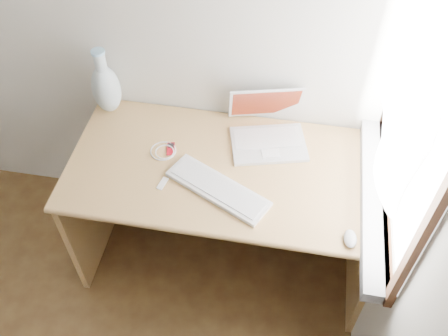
% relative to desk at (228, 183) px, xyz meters
% --- Properties ---
extents(window, '(0.11, 0.99, 1.10)m').
position_rel_desk_xyz_m(window, '(0.69, -0.17, 0.74)').
color(window, silver).
rests_on(window, right_wall).
extents(desk, '(1.44, 0.72, 0.76)m').
position_rel_desk_xyz_m(desk, '(0.00, 0.00, 0.00)').
color(desk, tan).
rests_on(desk, floor).
extents(laptop, '(0.40, 0.37, 0.24)m').
position_rel_desk_xyz_m(laptop, '(0.18, 0.13, 0.27)').
color(laptop, silver).
rests_on(laptop, desk).
extents(external_keyboard, '(0.50, 0.34, 0.02)m').
position_rel_desk_xyz_m(external_keyboard, '(-0.01, -0.22, 0.23)').
color(external_keyboard, white).
rests_on(external_keyboard, desk).
extents(mouse, '(0.06, 0.09, 0.03)m').
position_rel_desk_xyz_m(mouse, '(0.57, -0.39, 0.24)').
color(mouse, silver).
rests_on(mouse, desk).
extents(ipod, '(0.05, 0.08, 0.01)m').
position_rel_desk_xyz_m(ipod, '(-0.27, -0.02, 0.22)').
color(ipod, red).
rests_on(ipod, desk).
extents(cable_coil, '(0.15, 0.15, 0.01)m').
position_rel_desk_xyz_m(cable_coil, '(-0.30, -0.04, 0.22)').
color(cable_coil, white).
rests_on(cable_coil, desk).
extents(remote, '(0.04, 0.08, 0.01)m').
position_rel_desk_xyz_m(remote, '(-0.26, -0.23, 0.22)').
color(remote, white).
rests_on(remote, desk).
extents(vase, '(0.14, 0.14, 0.36)m').
position_rel_desk_xyz_m(vase, '(-0.64, 0.20, 0.37)').
color(vase, silver).
rests_on(vase, desk).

